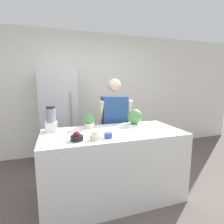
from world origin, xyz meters
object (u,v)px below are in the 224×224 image
(person, at_px, (114,126))
(bowl_cherries, at_px, (77,137))
(bowl_cream, at_px, (96,136))
(blender, at_px, (51,120))
(watermelon, at_px, (135,116))
(potted_plant, at_px, (89,121))
(bowl_small_blue, at_px, (108,135))
(refrigerator, at_px, (59,117))

(person, relative_size, bowl_cherries, 11.57)
(bowl_cream, distance_m, blender, 0.71)
(watermelon, relative_size, blender, 0.69)
(potted_plant, bearing_deg, bowl_cherries, -115.16)
(bowl_cherries, bearing_deg, bowl_small_blue, -2.71)
(bowl_cream, bearing_deg, person, 59.77)
(person, relative_size, potted_plant, 7.77)
(refrigerator, relative_size, bowl_cherries, 12.84)
(person, distance_m, blender, 1.09)
(watermelon, xyz_separation_m, bowl_small_blue, (-0.57, -0.50, -0.10))
(bowl_small_blue, bearing_deg, refrigerator, 107.58)
(watermelon, relative_size, potted_plant, 1.08)
(bowl_cherries, xyz_separation_m, blender, (-0.27, 0.49, 0.10))
(bowl_small_blue, distance_m, blender, 0.81)
(bowl_cherries, bearing_deg, bowl_cream, -9.00)
(bowl_cherries, bearing_deg, refrigerator, 95.55)
(person, bearing_deg, potted_plant, -143.03)
(refrigerator, xyz_separation_m, bowl_cream, (0.36, -1.62, 0.07))
(bowl_cherries, relative_size, blender, 0.43)
(person, bearing_deg, refrigerator, 140.59)
(watermelon, distance_m, bowl_small_blue, 0.76)
(bowl_cherries, xyz_separation_m, bowl_cream, (0.20, -0.03, 0.00))
(bowl_cherries, bearing_deg, blender, 118.65)
(blender, relative_size, potted_plant, 1.57)
(watermelon, distance_m, blender, 1.19)
(bowl_cream, bearing_deg, watermelon, 35.81)
(bowl_cherries, distance_m, blender, 0.57)
(bowl_cream, relative_size, bowl_small_blue, 1.33)
(refrigerator, relative_size, bowl_cream, 13.80)
(bowl_cream, distance_m, bowl_small_blue, 0.15)
(refrigerator, height_order, bowl_cherries, refrigerator)
(refrigerator, relative_size, bowl_small_blue, 18.42)
(refrigerator, distance_m, bowl_cherries, 1.59)
(bowl_small_blue, bearing_deg, potted_plant, 103.39)
(person, height_order, blender, person)
(bowl_small_blue, bearing_deg, watermelon, 41.60)
(refrigerator, xyz_separation_m, potted_plant, (0.39, -1.09, 0.13))
(bowl_cherries, height_order, potted_plant, potted_plant)
(person, height_order, watermelon, person)
(person, xyz_separation_m, bowl_cherries, (-0.72, -0.86, 0.13))
(person, xyz_separation_m, potted_plant, (-0.49, -0.37, 0.20))
(blender, bearing_deg, refrigerator, 83.94)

